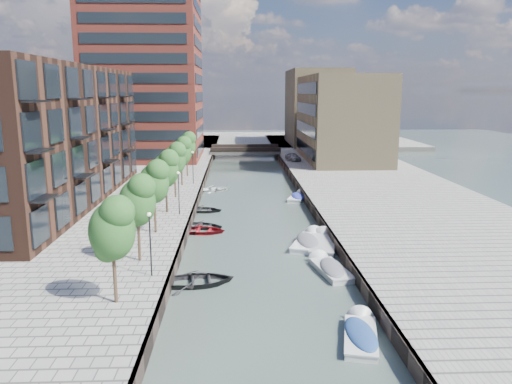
{
  "coord_description": "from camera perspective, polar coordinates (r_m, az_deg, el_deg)",
  "views": [
    {
      "loc": [
        -1.8,
        -22.18,
        12.49
      ],
      "look_at": [
        0.0,
        22.06,
        3.5
      ],
      "focal_mm": 35.0,
      "sensor_mm": 36.0,
      "label": 1
    }
  ],
  "objects": [
    {
      "name": "lamp_1",
      "position": [
        47.36,
        -8.84,
        0.41
      ],
      "size": [
        0.24,
        0.24,
        4.12
      ],
      "color": "black",
      "rests_on": "quay_left"
    },
    {
      "name": "quay_wall_right",
      "position": [
        63.82,
        4.82,
        0.61
      ],
      "size": [
        0.25,
        140.0,
        1.0
      ],
      "primitive_type": "cube",
      "color": "#332823",
      "rests_on": "ground"
    },
    {
      "name": "car",
      "position": [
        83.87,
        4.25,
        4.03
      ],
      "size": [
        2.71,
        4.18,
        1.32
      ],
      "primitive_type": "imported",
      "rotation": [
        0.0,
        0.0,
        0.32
      ],
      "color": "#9E9FA2",
      "rests_on": "quay_right"
    },
    {
      "name": "sloop_0",
      "position": [
        33.58,
        -6.72,
        -10.44
      ],
      "size": [
        5.34,
        4.14,
        1.02
      ],
      "primitive_type": "imported",
      "rotation": [
        0.0,
        0.0,
        1.71
      ],
      "color": "black",
      "rests_on": "ground"
    },
    {
      "name": "tree_2",
      "position": [
        41.37,
        -11.62,
        1.24
      ],
      "size": [
        2.5,
        2.5,
        5.95
      ],
      "color": "#382619",
      "rests_on": "quay_left"
    },
    {
      "name": "bridge",
      "position": [
        94.85,
        -1.23,
        4.76
      ],
      "size": [
        13.0,
        6.0,
        1.3
      ],
      "color": "gray",
      "rests_on": "ground"
    },
    {
      "name": "tree_1",
      "position": [
        34.61,
        -13.44,
        -0.82
      ],
      "size": [
        2.5,
        2.5,
        5.95
      ],
      "color": "#382619",
      "rests_on": "quay_left"
    },
    {
      "name": "motorboat_4",
      "position": [
        41.82,
        6.04,
        -5.65
      ],
      "size": [
        3.57,
        5.67,
        1.79
      ],
      "color": "white",
      "rests_on": "ground"
    },
    {
      "name": "tree_6",
      "position": [
        68.89,
        -7.94,
        5.39
      ],
      "size": [
        2.5,
        2.5,
        5.95
      ],
      "color": "#382619",
      "rests_on": "quay_left"
    },
    {
      "name": "tree_4",
      "position": [
        55.07,
        -9.32,
        3.83
      ],
      "size": [
        2.5,
        2.5,
        5.95
      ],
      "color": "#382619",
      "rests_on": "quay_left"
    },
    {
      "name": "motorboat_3",
      "position": [
        59.0,
        4.87,
        -0.6
      ],
      "size": [
        3.03,
        4.9,
        1.55
      ],
      "color": "white",
      "rests_on": "ground"
    },
    {
      "name": "apartment_block",
      "position": [
        55.45,
        -21.61,
        6.03
      ],
      "size": [
        8.0,
        38.0,
        14.0
      ],
      "primitive_type": "cube",
      "color": "black",
      "rests_on": "quay_left"
    },
    {
      "name": "motorboat_0",
      "position": [
        27.3,
        11.85,
        -15.57
      ],
      "size": [
        2.58,
        4.87,
        1.55
      ],
      "color": "silver",
      "rests_on": "ground"
    },
    {
      "name": "quay_right",
      "position": [
        65.78,
        13.41,
        0.66
      ],
      "size": [
        20.0,
        140.0,
        1.0
      ],
      "primitive_type": "cube",
      "color": "gray",
      "rests_on": "ground"
    },
    {
      "name": "water",
      "position": [
        63.45,
        -0.66,
        0.13
      ],
      "size": [
        300.0,
        300.0,
        0.0
      ],
      "primitive_type": "plane",
      "color": "#38473F",
      "rests_on": "ground"
    },
    {
      "name": "tree_0",
      "position": [
        27.96,
        -16.14,
        -3.87
      ],
      "size": [
        2.5,
        2.5,
        5.95
      ],
      "color": "#382619",
      "rests_on": "quay_left"
    },
    {
      "name": "tower",
      "position": [
        88.57,
        -12.56,
        13.49
      ],
      "size": [
        18.0,
        18.0,
        30.0
      ],
      "primitive_type": "cube",
      "color": "brown",
      "rests_on": "quay_left"
    },
    {
      "name": "tree_5",
      "position": [
        61.97,
        -8.55,
        4.7
      ],
      "size": [
        2.5,
        2.5,
        5.95
      ],
      "color": "#382619",
      "rests_on": "quay_left"
    },
    {
      "name": "sloop_4",
      "position": [
        52.9,
        -6.17,
        -2.25
      ],
      "size": [
        4.71,
        3.76,
        0.87
      ],
      "primitive_type": "imported",
      "rotation": [
        0.0,
        0.0,
        1.38
      ],
      "color": "black",
      "rests_on": "ground"
    },
    {
      "name": "lamp_0",
      "position": [
        31.95,
        -12.01,
        -5.1
      ],
      "size": [
        0.24,
        0.24,
        4.12
      ],
      "color": "black",
      "rests_on": "quay_left"
    },
    {
      "name": "sloop_2",
      "position": [
        45.19,
        -6.34,
        -4.64
      ],
      "size": [
        5.01,
        3.99,
        0.93
      ],
      "primitive_type": "imported",
      "rotation": [
        0.0,
        0.0,
        1.38
      ],
      "color": "maroon",
      "rests_on": "ground"
    },
    {
      "name": "sloop_3",
      "position": [
        63.8,
        -4.8,
        0.15
      ],
      "size": [
        4.93,
        4.33,
        0.85
      ],
      "primitive_type": "imported",
      "rotation": [
        0.0,
        0.0,
        1.99
      ],
      "color": "white",
      "rests_on": "ground"
    },
    {
      "name": "motorboat_2",
      "position": [
        41.69,
        7.59,
        -5.9
      ],
      "size": [
        2.95,
        5.84,
        1.86
      ],
      "color": "#B2B1B0",
      "rests_on": "ground"
    },
    {
      "name": "tan_block_near",
      "position": [
        86.16,
        9.7,
        8.33
      ],
      "size": [
        12.0,
        25.0,
        14.0
      ],
      "primitive_type": "cube",
      "color": "#8B7855",
      "rests_on": "quay_right"
    },
    {
      "name": "quay_wall_left",
      "position": [
        63.47,
        -6.17,
        0.52
      ],
      "size": [
        0.25,
        140.0,
        1.0
      ],
      "primitive_type": "cube",
      "color": "#332823",
      "rests_on": "ground"
    },
    {
      "name": "tree_3",
      "position": [
        48.19,
        -10.31,
        2.72
      ],
      "size": [
        2.5,
        2.5,
        5.95
      ],
      "color": "#382619",
      "rests_on": "quay_left"
    },
    {
      "name": "sloop_1",
      "position": [
        46.75,
        -6.25,
        -4.09
      ],
      "size": [
        4.79,
        4.01,
        0.85
      ],
      "primitive_type": "imported",
      "rotation": [
        0.0,
        0.0,
        1.27
      ],
      "color": "#232326",
      "rests_on": "ground"
    },
    {
      "name": "tan_block_far",
      "position": [
        111.67,
        6.94,
        9.61
      ],
      "size": [
        12.0,
        20.0,
        16.0
      ],
      "primitive_type": "cube",
      "color": "#8B7855",
      "rests_on": "quay_right"
    },
    {
      "name": "lamp_2",
      "position": [
        63.06,
        -7.23,
        3.2
      ],
      "size": [
        0.24,
        0.24,
        4.12
      ],
      "color": "black",
      "rests_on": "quay_left"
    },
    {
      "name": "far_closure",
      "position": [
        122.78,
        -1.49,
        5.87
      ],
      "size": [
        80.0,
        40.0,
        1.0
      ],
      "primitive_type": "cube",
      "color": "gray",
      "rests_on": "ground"
    },
    {
      "name": "motorboat_1",
      "position": [
        35.95,
        8.37,
        -8.64
      ],
      "size": [
        2.63,
        5.16,
        1.64
      ],
      "color": "silver",
      "rests_on": "ground"
    }
  ]
}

